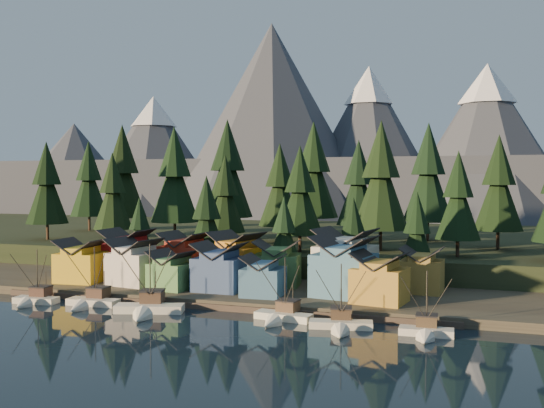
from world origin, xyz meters
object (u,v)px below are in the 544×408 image
(house_front_0, at_px, (81,259))
(house_front_1, at_px, (134,260))
(boat_0, at_px, (33,292))
(house_back_0, at_px, (127,252))
(house_back_1, at_px, (185,255))
(boat_6, at_px, (426,322))
(boat_1, at_px, (90,294))
(boat_4, at_px, (281,308))
(boat_2, at_px, (147,300))
(boat_5, at_px, (341,317))

(house_front_0, distance_m, house_front_1, 11.42)
(boat_0, relative_size, house_back_0, 1.06)
(house_back_1, bearing_deg, house_back_0, -169.11)
(house_front_0, bearing_deg, house_front_1, -1.01)
(boat_0, distance_m, house_front_0, 14.87)
(boat_6, distance_m, house_front_0, 68.08)
(boat_6, bearing_deg, house_front_1, 162.32)
(boat_1, height_order, house_front_1, house_front_1)
(boat_6, height_order, house_back_0, house_back_0)
(boat_0, bearing_deg, boat_6, -6.11)
(boat_1, xyz_separation_m, boat_4, (33.74, 0.29, -0.10))
(boat_6, bearing_deg, house_back_0, 157.76)
(boat_0, height_order, boat_2, boat_2)
(boat_4, height_order, house_back_0, house_back_0)
(boat_0, relative_size, boat_6, 1.05)
(boat_0, distance_m, boat_5, 53.85)
(boat_1, height_order, house_back_0, house_back_0)
(boat_4, relative_size, boat_5, 1.02)
(boat_0, height_order, boat_4, boat_4)
(boat_2, xyz_separation_m, boat_5, (31.30, -0.04, -0.36))
(boat_2, distance_m, house_front_0, 27.77)
(boat_6, bearing_deg, boat_2, 178.10)
(house_front_1, xyz_separation_m, house_back_1, (6.23, 8.55, 0.33))
(boat_4, height_order, house_back_1, house_back_1)
(boat_6, bearing_deg, house_front_0, 165.53)
(boat_2, height_order, boat_6, boat_2)
(boat_1, relative_size, house_front_0, 1.24)
(boat_2, height_order, house_front_0, boat_2)
(boat_4, distance_m, house_back_1, 35.19)
(boat_6, bearing_deg, boat_1, 176.15)
(boat_1, distance_m, boat_2, 12.30)
(boat_2, bearing_deg, boat_1, 155.06)
(boat_6, height_order, house_front_0, house_front_0)
(boat_4, bearing_deg, boat_0, -170.10)
(boat_4, distance_m, house_front_1, 36.21)
(house_front_1, bearing_deg, house_back_1, 62.58)
(boat_2, bearing_deg, house_front_0, 131.40)
(boat_1, relative_size, boat_6, 1.11)
(boat_2, bearing_deg, boat_5, -16.13)
(boat_5, bearing_deg, house_front_1, 149.16)
(house_front_0, bearing_deg, boat_2, -37.18)
(boat_0, relative_size, house_front_0, 1.17)
(boat_2, height_order, boat_5, boat_2)
(boat_4, bearing_deg, house_front_1, 165.85)
(boat_1, bearing_deg, house_front_0, 128.58)
(house_front_1, xyz_separation_m, house_back_0, (-6.05, 7.09, 0.52))
(boat_4, xyz_separation_m, house_back_0, (-39.47, 20.44, 4.60))
(boat_0, xyz_separation_m, house_front_0, (-0.68, 14.38, 3.74))
(house_front_0, xyz_separation_m, house_front_1, (11.39, 0.73, 0.24))
(boat_0, relative_size, boat_5, 1.00)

